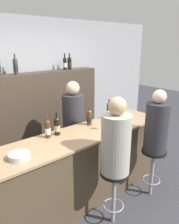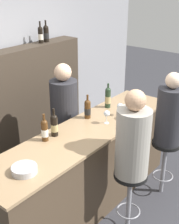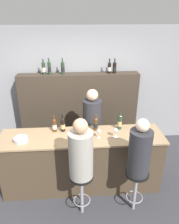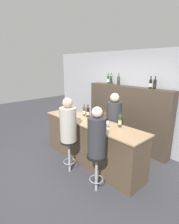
# 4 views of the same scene
# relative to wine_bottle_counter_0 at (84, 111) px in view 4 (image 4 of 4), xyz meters

# --- Properties ---
(ground_plane) EXTENTS (16.00, 16.00, 0.00)m
(ground_plane) POSITION_rel_wine_bottle_counter_0_xyz_m (0.45, -0.49, -1.13)
(ground_plane) COLOR #333338
(wall_back) EXTENTS (6.40, 0.05, 2.60)m
(wall_back) POSITION_rel_wine_bottle_counter_0_xyz_m (0.45, 1.36, 0.17)
(wall_back) COLOR gray
(wall_back) RESTS_ON ground_plane
(bar_counter) EXTENTS (2.67, 0.66, 1.01)m
(bar_counter) POSITION_rel_wine_bottle_counter_0_xyz_m (0.45, -0.19, -0.62)
(bar_counter) COLOR #473828
(bar_counter) RESTS_ON ground_plane
(back_bar_cabinet) EXTENTS (2.50, 0.28, 1.68)m
(back_bar_cabinet) POSITION_rel_wine_bottle_counter_0_xyz_m (0.45, 1.14, -0.29)
(back_bar_cabinet) COLOR #382D23
(back_bar_cabinet) RESTS_ON ground_plane
(wine_bottle_counter_0) EXTENTS (0.07, 0.07, 0.30)m
(wine_bottle_counter_0) POSITION_rel_wine_bottle_counter_0_xyz_m (0.00, 0.00, 0.00)
(wine_bottle_counter_0) COLOR #4C2D14
(wine_bottle_counter_0) RESTS_ON bar_counter
(wine_bottle_counter_1) EXTENTS (0.08, 0.08, 0.31)m
(wine_bottle_counter_1) POSITION_rel_wine_bottle_counter_0_xyz_m (0.14, -0.00, 0.00)
(wine_bottle_counter_1) COLOR black
(wine_bottle_counter_1) RESTS_ON bar_counter
(wine_bottle_counter_2) EXTENTS (0.08, 0.08, 0.29)m
(wine_bottle_counter_2) POSITION_rel_wine_bottle_counter_0_xyz_m (0.69, -0.00, -0.00)
(wine_bottle_counter_2) COLOR #4C2D14
(wine_bottle_counter_2) RESTS_ON bar_counter
(wine_bottle_counter_3) EXTENTS (0.07, 0.07, 0.32)m
(wine_bottle_counter_3) POSITION_rel_wine_bottle_counter_0_xyz_m (1.10, -0.00, 0.02)
(wine_bottle_counter_3) COLOR #233823
(wine_bottle_counter_3) RESTS_ON bar_counter
(wine_bottle_backbar_0) EXTENTS (0.07, 0.07, 0.31)m
(wine_bottle_backbar_0) POSITION_rel_wine_bottle_counter_0_xyz_m (-0.25, 1.14, 0.68)
(wine_bottle_backbar_0) COLOR #233823
(wine_bottle_backbar_0) RESTS_ON back_bar_cabinet
(wine_bottle_backbar_1) EXTENTS (0.07, 0.07, 0.33)m
(wine_bottle_backbar_1) POSITION_rel_wine_bottle_counter_0_xyz_m (-0.13, 1.14, 0.69)
(wine_bottle_backbar_1) COLOR #233823
(wine_bottle_backbar_1) RESTS_ON back_bar_cabinet
(wine_bottle_backbar_2) EXTENTS (0.07, 0.07, 0.32)m
(wine_bottle_backbar_2) POSITION_rel_wine_bottle_counter_0_xyz_m (0.13, 1.14, 0.68)
(wine_bottle_backbar_2) COLOR #233823
(wine_bottle_backbar_2) RESTS_ON back_bar_cabinet
(wine_bottle_backbar_3) EXTENTS (0.07, 0.07, 0.30)m
(wine_bottle_backbar_3) POSITION_rel_wine_bottle_counter_0_xyz_m (1.08, 1.14, 0.67)
(wine_bottle_backbar_3) COLOR black
(wine_bottle_backbar_3) RESTS_ON back_bar_cabinet
(wine_bottle_backbar_4) EXTENTS (0.08, 0.08, 0.30)m
(wine_bottle_backbar_4) POSITION_rel_wine_bottle_counter_0_xyz_m (1.18, 1.14, 0.67)
(wine_bottle_backbar_4) COLOR black
(wine_bottle_backbar_4) RESTS_ON back_bar_cabinet
(wine_glass_0) EXTENTS (0.07, 0.07, 0.16)m
(wine_glass_0) POSITION_rel_wine_bottle_counter_0_xyz_m (0.71, -0.26, -0.00)
(wine_glass_0) COLOR silver
(wine_glass_0) RESTS_ON bar_counter
(wine_glass_1) EXTENTS (0.08, 0.08, 0.16)m
(wine_glass_1) POSITION_rel_wine_bottle_counter_0_xyz_m (0.98, -0.26, -0.01)
(wine_glass_1) COLOR silver
(wine_glass_1) RESTS_ON bar_counter
(metal_bowl) EXTENTS (0.22, 0.22, 0.06)m
(metal_bowl) POSITION_rel_wine_bottle_counter_0_xyz_m (-0.50, -0.27, -0.09)
(metal_bowl) COLOR #B7B7BC
(metal_bowl) RESTS_ON bar_counter
(bar_stool_left) EXTENTS (0.35, 0.35, 0.72)m
(bar_stool_left) POSITION_rel_wine_bottle_counter_0_xyz_m (0.41, -0.78, -0.57)
(bar_stool_left) COLOR gray
(bar_stool_left) RESTS_ON ground_plane
(guest_seated_left) EXTENTS (0.34, 0.34, 0.90)m
(guest_seated_left) POSITION_rel_wine_bottle_counter_0_xyz_m (0.41, -0.78, -0.02)
(guest_seated_left) COLOR gray
(guest_seated_left) RESTS_ON bar_stool_left
(bar_stool_right) EXTENTS (0.35, 0.35, 0.72)m
(bar_stool_right) POSITION_rel_wine_bottle_counter_0_xyz_m (1.22, -0.78, -0.57)
(bar_stool_right) COLOR gray
(bar_stool_right) RESTS_ON ground_plane
(guest_seated_right) EXTENTS (0.32, 0.32, 0.86)m
(guest_seated_right) POSITION_rel_wine_bottle_counter_0_xyz_m (1.22, -0.78, -0.03)
(guest_seated_right) COLOR #28282D
(guest_seated_right) RESTS_ON bar_stool_right
(bartender) EXTENTS (0.34, 0.34, 1.61)m
(bartender) POSITION_rel_wine_bottle_counter_0_xyz_m (0.66, 0.35, -0.38)
(bartender) COLOR #28282D
(bartender) RESTS_ON ground_plane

